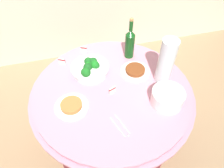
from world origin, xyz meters
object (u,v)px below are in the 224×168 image
at_px(serving_tongs, 121,126).
at_px(label_placard_front, 62,61).
at_px(decorative_fruit_vase, 166,62).
at_px(wine_bottle, 130,43).
at_px(food_plate_stir_fry, 135,71).
at_px(food_plate_peanuts, 71,106).
at_px(label_placard_rear, 112,90).
at_px(plate_stack, 167,97).
at_px(label_placard_mid, 84,49).
at_px(broccoli_bowl, 90,68).

distance_m(serving_tongs, label_placard_front, 0.71).
bearing_deg(decorative_fruit_vase, wine_bottle, 116.37).
relative_size(food_plate_stir_fry, food_plate_peanuts, 1.00).
relative_size(wine_bottle, label_placard_rear, 6.11).
bearing_deg(plate_stack, label_placard_mid, 123.95).
bearing_deg(decorative_fruit_vase, label_placard_front, 153.36).
distance_m(broccoli_bowl, food_plate_stir_fry, 0.34).
bearing_deg(label_placard_mid, food_plate_stir_fry, -44.85).
height_order(label_placard_front, label_placard_rear, same).
height_order(label_placard_front, label_placard_mid, same).
bearing_deg(broccoli_bowl, label_placard_front, 142.21).
xyz_separation_m(wine_bottle, label_placard_rear, (-0.23, -0.35, -0.10)).
xyz_separation_m(food_plate_stir_fry, label_placard_rear, (-0.22, -0.16, 0.02)).
bearing_deg(decorative_fruit_vase, serving_tongs, -142.72).
distance_m(food_plate_stir_fry, label_placard_front, 0.57).
xyz_separation_m(decorative_fruit_vase, serving_tongs, (-0.40, -0.31, -0.16)).
xyz_separation_m(food_plate_stir_fry, label_placard_front, (-0.52, 0.23, 0.02)).
distance_m(food_plate_peanuts, label_placard_mid, 0.56).
bearing_deg(food_plate_stir_fry, label_placard_rear, -144.55).
height_order(food_plate_peanuts, label_placard_mid, label_placard_mid).
bearing_deg(plate_stack, label_placard_rear, 152.97).
relative_size(wine_bottle, decorative_fruit_vase, 0.99).
xyz_separation_m(plate_stack, label_placard_rear, (-0.32, 0.17, -0.02)).
xyz_separation_m(label_placard_front, label_placard_mid, (0.19, 0.10, 0.00)).
xyz_separation_m(wine_bottle, decorative_fruit_vase, (0.15, -0.31, 0.03)).
relative_size(label_placard_front, label_placard_mid, 1.00).
bearing_deg(food_plate_peanuts, wine_bottle, 37.50).
distance_m(serving_tongs, food_plate_peanuts, 0.34).
distance_m(wine_bottle, decorative_fruit_vase, 0.35).
distance_m(decorative_fruit_vase, food_plate_stir_fry, 0.25).
relative_size(food_plate_peanuts, label_placard_front, 4.00).
relative_size(wine_bottle, label_placard_mid, 6.11).
distance_m(broccoli_bowl, label_placard_mid, 0.25).
height_order(decorative_fruit_vase, label_placard_rear, decorative_fruit_vase).
relative_size(plate_stack, serving_tongs, 1.27).
height_order(plate_stack, label_placard_rear, plate_stack).
xyz_separation_m(plate_stack, food_plate_peanuts, (-0.61, 0.12, -0.04)).
relative_size(plate_stack, label_placard_mid, 3.82).
relative_size(wine_bottle, food_plate_stir_fry, 1.53).
bearing_deg(label_placard_mid, label_placard_rear, -76.74).
xyz_separation_m(wine_bottle, label_placard_mid, (-0.34, 0.14, -0.10)).
bearing_deg(label_placard_rear, label_placard_front, 128.38).
bearing_deg(label_placard_mid, plate_stack, -56.05).
xyz_separation_m(wine_bottle, serving_tongs, (-0.25, -0.61, -0.12)).
bearing_deg(food_plate_peanuts, label_placard_rear, 9.69).
distance_m(food_plate_stir_fry, label_placard_mid, 0.47).
relative_size(decorative_fruit_vase, food_plate_peanuts, 1.55).
bearing_deg(food_plate_stir_fry, decorative_fruit_vase, -35.23).
xyz_separation_m(broccoli_bowl, serving_tongs, (0.09, -0.50, -0.04)).
height_order(decorative_fruit_vase, label_placard_front, decorative_fruit_vase).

